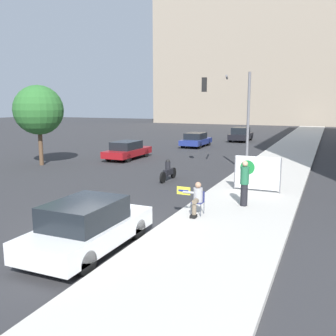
{
  "coord_description": "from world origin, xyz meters",
  "views": [
    {
      "loc": [
        6.86,
        -9.99,
        4.18
      ],
      "look_at": [
        0.45,
        4.73,
        1.38
      ],
      "focal_mm": 40.0,
      "sensor_mm": 36.0,
      "label": 1
    }
  ],
  "objects_px": {
    "seated_protester": "(197,198)",
    "protest_banner": "(257,173)",
    "traffic_light_pole": "(232,105)",
    "car_on_road_midblock": "(196,140)",
    "street_tree_near_curb": "(39,110)",
    "jogger_on_sidewalk": "(244,183)",
    "car_on_road_distant": "(241,134)",
    "parked_car_curbside": "(88,226)",
    "motorcycle_on_road": "(168,171)",
    "car_on_road_nearest": "(127,150)"
  },
  "relations": [
    {
      "from": "seated_protester",
      "to": "protest_banner",
      "type": "bearing_deg",
      "value": 88.1
    },
    {
      "from": "seated_protester",
      "to": "traffic_light_pole",
      "type": "relative_size",
      "value": 0.21
    },
    {
      "from": "car_on_road_nearest",
      "to": "street_tree_near_curb",
      "type": "relative_size",
      "value": 0.86
    },
    {
      "from": "seated_protester",
      "to": "car_on_road_distant",
      "type": "distance_m",
      "value": 28.93
    },
    {
      "from": "motorcycle_on_road",
      "to": "car_on_road_distant",
      "type": "bearing_deg",
      "value": 92.82
    },
    {
      "from": "protest_banner",
      "to": "car_on_road_midblock",
      "type": "relative_size",
      "value": 0.48
    },
    {
      "from": "car_on_road_midblock",
      "to": "protest_banner",
      "type": "bearing_deg",
      "value": -62.33
    },
    {
      "from": "seated_protester",
      "to": "motorcycle_on_road",
      "type": "height_order",
      "value": "seated_protester"
    },
    {
      "from": "car_on_road_midblock",
      "to": "motorcycle_on_road",
      "type": "relative_size",
      "value": 2.14
    },
    {
      "from": "car_on_road_nearest",
      "to": "protest_banner",
      "type": "bearing_deg",
      "value": -33.8
    },
    {
      "from": "seated_protester",
      "to": "motorcycle_on_road",
      "type": "bearing_deg",
      "value": 136.07
    },
    {
      "from": "protest_banner",
      "to": "jogger_on_sidewalk",
      "type": "bearing_deg",
      "value": -89.95
    },
    {
      "from": "car_on_road_nearest",
      "to": "car_on_road_midblock",
      "type": "distance_m",
      "value": 9.85
    },
    {
      "from": "car_on_road_nearest",
      "to": "car_on_road_midblock",
      "type": "bearing_deg",
      "value": 77.86
    },
    {
      "from": "traffic_light_pole",
      "to": "parked_car_curbside",
      "type": "distance_m",
      "value": 14.36
    },
    {
      "from": "jogger_on_sidewalk",
      "to": "parked_car_curbside",
      "type": "bearing_deg",
      "value": 37.55
    },
    {
      "from": "seated_protester",
      "to": "car_on_road_midblock",
      "type": "relative_size",
      "value": 0.27
    },
    {
      "from": "traffic_light_pole",
      "to": "jogger_on_sidewalk",
      "type": "bearing_deg",
      "value": -72.1
    },
    {
      "from": "car_on_road_midblock",
      "to": "car_on_road_distant",
      "type": "distance_m",
      "value": 7.51
    },
    {
      "from": "jogger_on_sidewalk",
      "to": "traffic_light_pole",
      "type": "distance_m",
      "value": 8.92
    },
    {
      "from": "car_on_road_nearest",
      "to": "car_on_road_distant",
      "type": "bearing_deg",
      "value": 73.66
    },
    {
      "from": "car_on_road_nearest",
      "to": "street_tree_near_curb",
      "type": "height_order",
      "value": "street_tree_near_curb"
    },
    {
      "from": "jogger_on_sidewalk",
      "to": "motorcycle_on_road",
      "type": "bearing_deg",
      "value": -63.06
    },
    {
      "from": "traffic_light_pole",
      "to": "parked_car_curbside",
      "type": "height_order",
      "value": "traffic_light_pole"
    },
    {
      "from": "street_tree_near_curb",
      "to": "car_on_road_midblock",
      "type": "bearing_deg",
      "value": 67.12
    },
    {
      "from": "jogger_on_sidewalk",
      "to": "car_on_road_nearest",
      "type": "height_order",
      "value": "jogger_on_sidewalk"
    },
    {
      "from": "protest_banner",
      "to": "street_tree_near_curb",
      "type": "xyz_separation_m",
      "value": [
        -14.96,
        2.61,
        2.67
      ]
    },
    {
      "from": "parked_car_curbside",
      "to": "motorcycle_on_road",
      "type": "bearing_deg",
      "value": 100.49
    },
    {
      "from": "car_on_road_distant",
      "to": "street_tree_near_curb",
      "type": "distance_m",
      "value": 23.29
    },
    {
      "from": "protest_banner",
      "to": "motorcycle_on_road",
      "type": "height_order",
      "value": "protest_banner"
    },
    {
      "from": "traffic_light_pole",
      "to": "parked_car_curbside",
      "type": "xyz_separation_m",
      "value": [
        -0.57,
        -13.96,
        -3.32
      ]
    },
    {
      "from": "motorcycle_on_road",
      "to": "street_tree_near_curb",
      "type": "distance_m",
      "value": 10.55
    },
    {
      "from": "traffic_light_pole",
      "to": "car_on_road_distant",
      "type": "height_order",
      "value": "traffic_light_pole"
    },
    {
      "from": "jogger_on_sidewalk",
      "to": "parked_car_curbside",
      "type": "distance_m",
      "value": 6.75
    },
    {
      "from": "car_on_road_nearest",
      "to": "street_tree_near_curb",
      "type": "bearing_deg",
      "value": -130.11
    },
    {
      "from": "seated_protester",
      "to": "traffic_light_pole",
      "type": "bearing_deg",
      "value": 111.36
    },
    {
      "from": "traffic_light_pole",
      "to": "car_on_road_distant",
      "type": "xyz_separation_m",
      "value": [
        -3.52,
        18.61,
        -3.31
      ]
    },
    {
      "from": "seated_protester",
      "to": "protest_banner",
      "type": "distance_m",
      "value": 4.77
    },
    {
      "from": "car_on_road_midblock",
      "to": "street_tree_near_curb",
      "type": "bearing_deg",
      "value": -112.88
    },
    {
      "from": "seated_protester",
      "to": "car_on_road_nearest",
      "type": "relative_size",
      "value": 0.26
    },
    {
      "from": "car_on_road_midblock",
      "to": "seated_protester",
      "type": "bearing_deg",
      "value": -70.59
    },
    {
      "from": "traffic_light_pole",
      "to": "car_on_road_midblock",
      "type": "relative_size",
      "value": 1.32
    },
    {
      "from": "parked_car_curbside",
      "to": "car_on_road_midblock",
      "type": "relative_size",
      "value": 0.99
    },
    {
      "from": "traffic_light_pole",
      "to": "street_tree_near_curb",
      "type": "distance_m",
      "value": 12.68
    },
    {
      "from": "protest_banner",
      "to": "street_tree_near_curb",
      "type": "bearing_deg",
      "value": 170.11
    },
    {
      "from": "jogger_on_sidewalk",
      "to": "seated_protester",
      "type": "bearing_deg",
      "value": 31.01
    },
    {
      "from": "car_on_road_midblock",
      "to": "street_tree_near_curb",
      "type": "height_order",
      "value": "street_tree_near_curb"
    },
    {
      "from": "jogger_on_sidewalk",
      "to": "street_tree_near_curb",
      "type": "height_order",
      "value": "street_tree_near_curb"
    },
    {
      "from": "protest_banner",
      "to": "traffic_light_pole",
      "type": "xyz_separation_m",
      "value": [
        -2.58,
        5.33,
        3.04
      ]
    },
    {
      "from": "parked_car_curbside",
      "to": "motorcycle_on_road",
      "type": "distance_m",
      "value": 10.1
    }
  ]
}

